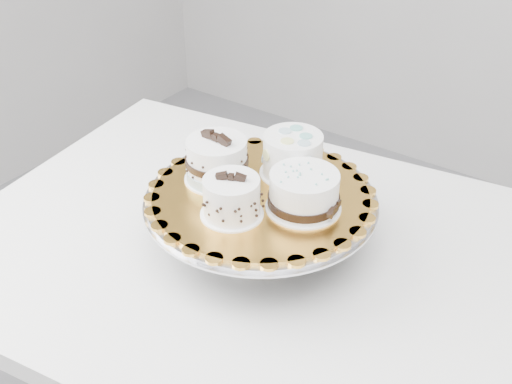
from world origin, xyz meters
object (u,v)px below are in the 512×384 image
Objects in this scene: cake_swirl at (232,198)px; cake_dots at (293,155)px; cake_board at (261,195)px; cake_banded at (217,162)px; cake_ribbon at (305,193)px; table at (288,288)px; cake_stand at (261,212)px.

cake_dots is at bearing 59.97° from cake_swirl.
cake_swirl is at bearing -92.39° from cake_dots.
cake_dots reaches higher than cake_board.
cake_banded is 0.13m from cake_dots.
cake_ribbon is at bearing 3.26° from cake_board.
table is 0.25m from cake_swirl.
cake_dots is (-0.05, 0.07, 0.23)m from table.
cake_board is at bearing -94.37° from cake_dots.
table is at bearing 9.43° from cake_stand.
cake_swirl reaches higher than cake_stand.
cake_ribbon is at bearing 3.26° from cake_stand.
cake_stand is 3.30× the size of cake_swirl.
cake_board is at bearing -45.00° from cake_stand.
cake_dots is at bearing 123.14° from cake_ribbon.
table is at bearing -56.95° from cake_dots.
table is 0.16m from cake_stand.
cake_ribbon is (0.07, -0.08, -0.01)m from cake_dots.
cake_stand is at bearing -94.37° from cake_dots.
cake_banded reaches higher than cake_swirl.
cake_stand is 0.11m from cake_banded.
cake_swirl reaches higher than cake_dots.
cake_stand is 0.10m from cake_swirl.
cake_stand is 3.00× the size of cake_ribbon.
cake_swirl is (-0.00, -0.08, 0.07)m from cake_stand.
cake_swirl reaches higher than cake_ribbon.
cake_ribbon is (0.03, -0.00, 0.22)m from table.
cake_ribbon is (0.08, 0.00, 0.07)m from cake_stand.
cake_ribbon reaches higher than cake_stand.
cake_stand is at bearing 173.67° from cake_ribbon.
cake_dots is (0.01, 0.08, 0.08)m from cake_stand.
cake_board is 2.92× the size of cake_dots.
cake_ribbon is at bearing -16.65° from table.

